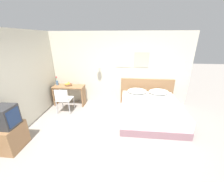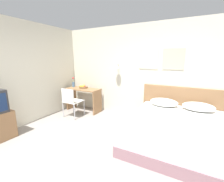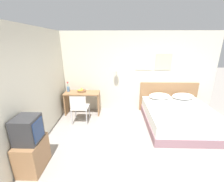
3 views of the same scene
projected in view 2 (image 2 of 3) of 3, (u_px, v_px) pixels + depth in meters
name	position (u px, v px, depth m)	size (l,w,h in m)	color
ground_plane	(80.00, 168.00, 2.40)	(24.00, 24.00, 0.00)	gray
wall_back	(136.00, 72.00, 4.32)	(5.47, 0.31, 2.65)	beige
bed	(176.00, 132.00, 3.04)	(1.83, 2.00, 0.53)	gray
headboard	(181.00, 106.00, 3.87)	(1.95, 0.06, 1.01)	#8E6642
pillow_left	(164.00, 102.00, 3.78)	(0.68, 0.41, 0.20)	white
pillow_right	(198.00, 107.00, 3.42)	(0.68, 0.41, 0.20)	white
folded_towel_near_foot	(171.00, 123.00, 2.74)	(0.30, 0.26, 0.06)	white
desk	(84.00, 95.00, 4.93)	(1.13, 0.49, 0.76)	#8E6642
desk_chair	(71.00, 100.00, 4.36)	(0.48, 0.48, 0.88)	white
fruit_bowl	(83.00, 87.00, 4.92)	(0.28, 0.28, 0.11)	brown
flower_vase	(73.00, 84.00, 5.12)	(0.08, 0.08, 0.34)	#4C7099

